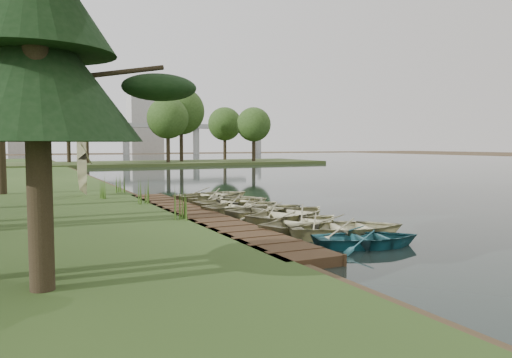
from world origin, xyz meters
name	(u,v)px	position (x,y,z in m)	size (l,w,h in m)	color
ground	(238,219)	(0.00, 0.00, 0.00)	(300.00, 300.00, 0.00)	#3D2F1D
water	(430,172)	(30.00, 20.00, 0.03)	(130.00, 200.00, 0.05)	black
boardwalk	(198,218)	(-1.60, 0.00, 0.15)	(1.60, 16.00, 0.30)	#392716
peninsula	(142,164)	(8.00, 50.00, 0.23)	(50.00, 14.00, 0.45)	#3A4920
far_trees	(116,117)	(4.67, 50.00, 6.43)	(45.60, 5.60, 8.80)	black
bridge	(96,128)	(12.31, 120.00, 7.08)	(95.90, 4.00, 8.60)	#A5A5A0
building_a	(145,125)	(30.00, 140.00, 9.00)	(10.00, 8.00, 18.00)	#A5A5A0
building_b	(23,133)	(-5.00, 145.00, 6.00)	(8.00, 8.00, 12.00)	#A5A5A0
rowboat_0	(367,236)	(1.00, -6.49, 0.36)	(2.13, 2.98, 0.62)	#296A72
rowboat_1	(347,225)	(1.29, -5.16, 0.42)	(2.56, 3.59, 0.74)	#B7B385
rowboat_2	(305,220)	(0.74, -3.64, 0.40)	(2.43, 3.40, 0.70)	#B7B385
rowboat_3	(291,212)	(1.22, -1.94, 0.45)	(2.73, 3.82, 0.79)	#B7B385
rowboat_4	(269,208)	(1.10, -0.44, 0.41)	(2.51, 3.51, 0.73)	#B7B385
rowboat_5	(243,204)	(0.73, 1.10, 0.40)	(2.45, 3.42, 0.71)	#B7B385
rowboat_6	(234,200)	(0.93, 2.55, 0.42)	(2.52, 3.53, 0.73)	#B7B385
rowboat_7	(226,198)	(1.07, 3.75, 0.41)	(2.48, 3.47, 0.72)	#B7B385
rowboat_8	(213,194)	(1.06, 5.32, 0.45)	(2.73, 3.82, 0.79)	#B7B385
stored_rowboat	(85,189)	(-4.48, 8.72, 0.64)	(2.32, 3.25, 0.67)	#B7B385
pine_tree	(35,29)	(-7.23, -7.22, 4.95)	(3.80, 3.80, 7.71)	black
reeds_0	(181,204)	(-2.60, -1.13, 0.84)	(0.60, 0.60, 1.08)	#3F661E
reeds_1	(145,191)	(-2.60, 4.03, 0.82)	(0.60, 0.60, 1.04)	#3F661E
reeds_2	(104,187)	(-3.86, 6.84, 0.84)	(0.60, 0.60, 1.07)	#3F661E
reeds_3	(120,184)	(-2.60, 9.60, 0.73)	(0.60, 0.60, 0.85)	#3F661E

